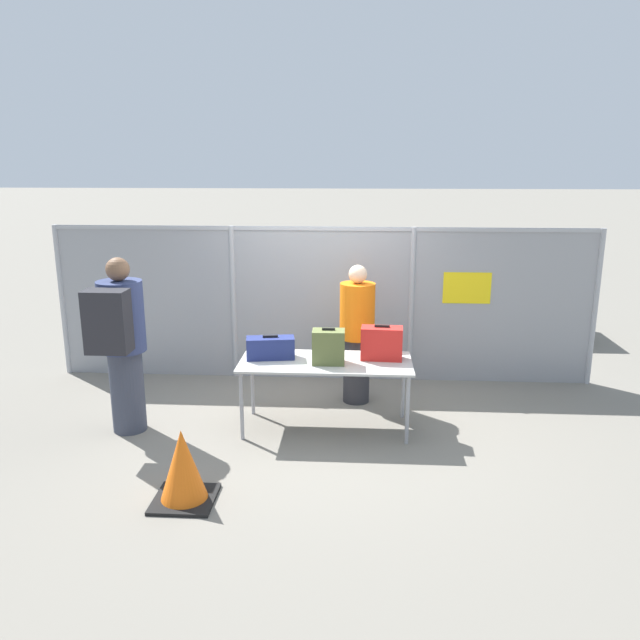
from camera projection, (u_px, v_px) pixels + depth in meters
ground_plane at (314, 420)px, 6.94m from camera, size 120.00×120.00×0.00m
fence_section at (323, 300)px, 8.05m from camera, size 6.98×0.07×2.00m
inspection_table at (326, 366)px, 6.58m from camera, size 1.81×0.79×0.76m
suitcase_navy at (271, 348)px, 6.63m from camera, size 0.53×0.29×0.25m
suitcase_olive at (328, 347)px, 6.44m from camera, size 0.34×0.23×0.38m
suitcase_red at (382, 343)px, 6.59m from camera, size 0.45×0.24×0.37m
traveler_hooded at (121, 340)px, 6.39m from camera, size 0.46×0.72×1.86m
security_worker_near at (357, 332)px, 7.29m from camera, size 0.41×0.41×1.65m
utility_trailer at (485, 311)px, 10.26m from camera, size 3.92×1.93×0.67m
traffic_cone at (183, 468)px, 5.23m from camera, size 0.52×0.52×0.65m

